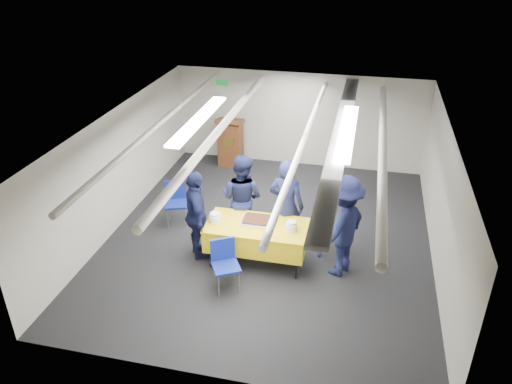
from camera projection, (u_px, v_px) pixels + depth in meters
The scene contains 14 objects.
ground at pixel (269, 236), 9.61m from camera, with size 7.00×7.00×0.00m, color black.
room_shell at pixel (280, 142), 9.09m from camera, with size 6.00×7.00×2.30m.
serving_table at pixel (257, 235), 8.62m from camera, with size 1.74×0.88×0.77m.
sheet_cake at pixel (258, 221), 8.57m from camera, with size 0.50×0.39×0.09m.
plate_stack_left at pixel (215, 218), 8.59m from camera, with size 0.21×0.21×0.17m.
plate_stack_right at pixel (291, 227), 8.32m from camera, with size 0.19×0.19×0.17m.
podium at pixel (231, 142), 12.26m from camera, with size 0.62×0.53×1.25m.
chair_near at pixel (225, 260), 8.04m from camera, with size 0.57×0.57×0.87m.
chair_right at pixel (337, 227), 8.91m from camera, with size 0.53×0.53×0.87m.
chair_left at pixel (175, 198), 9.87m from camera, with size 0.54×0.54×0.87m.
sailor_a at pixel (286, 206), 8.86m from camera, with size 0.65×0.43×1.78m, color black.
sailor_b at pixel (242, 198), 9.19m from camera, with size 0.83×0.65×1.72m, color black.
sailor_c at pixel (197, 216), 8.68m from camera, with size 0.97×0.41×1.66m, color black.
sailor_d at pixel (342, 226), 8.23m from camera, with size 1.17×0.67×1.81m, color black.
Camera 1 is at (1.56, -7.94, 5.26)m, focal length 35.00 mm.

